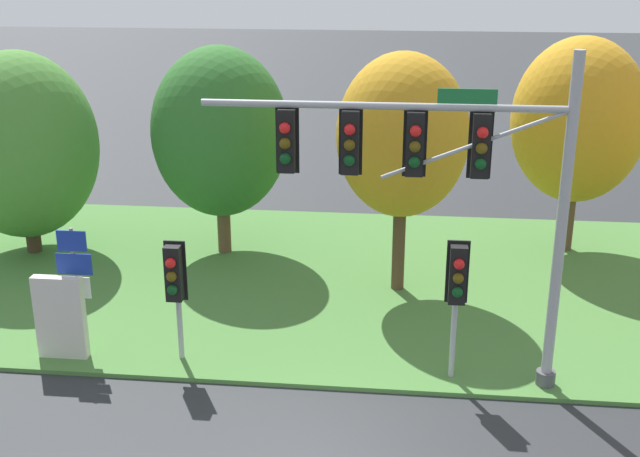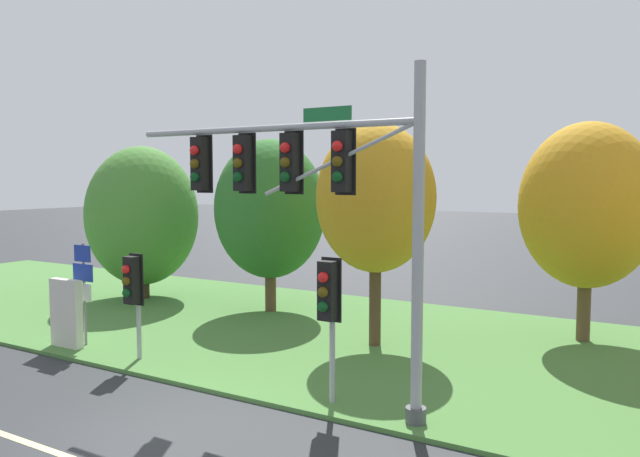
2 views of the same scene
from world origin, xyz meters
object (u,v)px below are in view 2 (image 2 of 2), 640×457
object	(u,v)px
route_sign_post	(83,281)
traffic_signal_mast	(310,188)
tree_left_of_mast	(270,209)
tree_behind_signpost	(376,199)
tree_nearest_road	(142,216)
pedestrian_signal_further_along	(133,285)
info_kiosk	(66,313)
tree_mid_verge	(587,206)
pedestrian_signal_near_kerb	(328,299)

from	to	relation	value
route_sign_post	traffic_signal_mast	bearing A→B (deg)	-3.54
tree_left_of_mast	tree_behind_signpost	distance (m)	5.66
tree_behind_signpost	tree_nearest_road	bearing A→B (deg)	171.57
route_sign_post	tree_left_of_mast	distance (m)	6.92
pedestrian_signal_further_along	info_kiosk	bearing A→B (deg)	-178.78
route_sign_post	tree_mid_verge	world-z (taller)	tree_mid_verge
pedestrian_signal_further_along	info_kiosk	size ratio (longest dim) A/B	1.45
pedestrian_signal_further_along	tree_left_of_mast	distance (m)	6.98
traffic_signal_mast	route_sign_post	bearing A→B (deg)	176.46
route_sign_post	tree_nearest_road	world-z (taller)	tree_nearest_road
route_sign_post	pedestrian_signal_further_along	bearing A→B (deg)	-8.17
pedestrian_signal_near_kerb	route_sign_post	bearing A→B (deg)	176.48
pedestrian_signal_near_kerb	tree_nearest_road	distance (m)	13.64
pedestrian_signal_further_along	tree_mid_verge	xyz separation A→B (m)	(9.65, 8.06, 1.95)
tree_nearest_road	pedestrian_signal_further_along	bearing A→B (deg)	-44.95
route_sign_post	tree_left_of_mast	bearing A→B (deg)	74.07
pedestrian_signal_further_along	info_kiosk	xyz separation A→B (m)	(-2.60, -0.06, -1.01)
route_sign_post	info_kiosk	bearing A→B (deg)	-124.63
tree_left_of_mast	pedestrian_signal_further_along	bearing A→B (deg)	-85.79
route_sign_post	info_kiosk	xyz separation A→B (m)	(-0.27, -0.39, -0.88)
pedestrian_signal_near_kerb	tree_left_of_mast	xyz separation A→B (m)	(-6.39, 6.94, 1.40)
info_kiosk	tree_mid_verge	bearing A→B (deg)	33.52
route_sign_post	tree_mid_verge	distance (m)	14.41
traffic_signal_mast	route_sign_post	world-z (taller)	traffic_signal_mast
tree_nearest_road	tree_mid_verge	xyz separation A→B (m)	(15.81, 1.91, 0.68)
pedestrian_signal_near_kerb	route_sign_post	distance (m)	8.25
pedestrian_signal_near_kerb	route_sign_post	xyz separation A→B (m)	(-8.22, 0.51, -0.39)
route_sign_post	tree_nearest_road	xyz separation A→B (m)	(-3.83, 5.81, 1.41)
pedestrian_signal_further_along	route_sign_post	bearing A→B (deg)	171.83
pedestrian_signal_near_kerb	route_sign_post	world-z (taller)	pedestrian_signal_near_kerb
pedestrian_signal_further_along	pedestrian_signal_near_kerb	bearing A→B (deg)	-1.67
tree_left_of_mast	info_kiosk	bearing A→B (deg)	-107.15
tree_left_of_mast	tree_mid_verge	size ratio (longest dim) A/B	0.96
info_kiosk	pedestrian_signal_near_kerb	bearing A→B (deg)	-0.78
pedestrian_signal_near_kerb	info_kiosk	world-z (taller)	pedestrian_signal_near_kerb
tree_nearest_road	tree_left_of_mast	distance (m)	5.71
pedestrian_signal_near_kerb	tree_nearest_road	size ratio (longest dim) A/B	0.52
tree_nearest_road	info_kiosk	xyz separation A→B (m)	(3.56, -6.20, -2.29)
pedestrian_signal_further_along	info_kiosk	distance (m)	2.79
pedestrian_signal_further_along	tree_nearest_road	size ratio (longest dim) A/B	0.47
traffic_signal_mast	pedestrian_signal_further_along	bearing A→B (deg)	178.46
traffic_signal_mast	pedestrian_signal_further_along	size ratio (longest dim) A/B	2.61
pedestrian_signal_near_kerb	tree_mid_verge	world-z (taller)	tree_mid_verge
traffic_signal_mast	tree_nearest_road	world-z (taller)	traffic_signal_mast
route_sign_post	tree_mid_verge	xyz separation A→B (m)	(11.98, 7.73, 2.09)
pedestrian_signal_further_along	traffic_signal_mast	bearing A→B (deg)	-1.54
pedestrian_signal_near_kerb	tree_behind_signpost	xyz separation A→B (m)	(-1.21, 4.71, 1.91)
route_sign_post	tree_nearest_road	bearing A→B (deg)	123.36
pedestrian_signal_near_kerb	tree_left_of_mast	size ratio (longest dim) A/B	0.51
tree_left_of_mast	tree_mid_verge	bearing A→B (deg)	7.28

